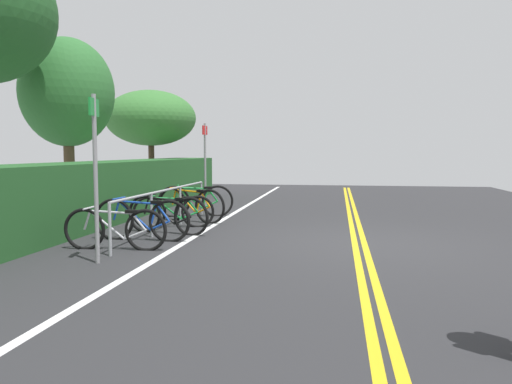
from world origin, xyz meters
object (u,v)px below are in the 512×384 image
(bicycle_2, at_px, (167,215))
(bicycle_4, at_px, (191,205))
(bicycle_0, at_px, (115,229))
(tree_far_right, at_px, (67,93))
(sign_post_far, at_px, (205,158))
(bike_rack, at_px, (167,199))
(bicycle_3, at_px, (174,211))
(bicycle_1, at_px, (141,220))
(sign_post_near, at_px, (95,163))
(tree_extra, at_px, (151,118))
(bicycle_5, at_px, (196,201))

(bicycle_2, xyz_separation_m, bicycle_4, (1.61, 0.02, 0.01))
(bicycle_0, xyz_separation_m, bicycle_2, (1.65, -0.29, 0.03))
(tree_far_right, bearing_deg, bicycle_4, -109.14)
(sign_post_far, bearing_deg, bicycle_0, -179.51)
(bicycle_2, distance_m, bicycle_4, 1.61)
(bicycle_4, distance_m, sign_post_far, 2.62)
(bike_rack, height_order, tree_far_right, tree_far_right)
(bike_rack, bearing_deg, bicycle_3, -4.03)
(bike_rack, bearing_deg, bicycle_2, -160.04)
(bicycle_1, xyz_separation_m, bicycle_3, (1.54, -0.07, -0.04))
(bicycle_2, distance_m, sign_post_far, 4.15)
(bicycle_1, height_order, sign_post_far, sign_post_far)
(bicycle_2, xyz_separation_m, tree_far_right, (2.86, 3.62, 2.68))
(bike_rack, bearing_deg, bicycle_0, 176.18)
(bicycle_1, distance_m, sign_post_far, 4.91)
(bicycle_1, bearing_deg, bike_rack, -2.25)
(bicycle_3, xyz_separation_m, tree_far_right, (2.12, 3.50, 2.71))
(bicycle_1, distance_m, bicycle_2, 0.82)
(bicycle_1, xyz_separation_m, bicycle_2, (0.79, -0.19, -0.01))
(bicycle_0, xyz_separation_m, bicycle_3, (2.40, -0.16, -0.00))
(bicycle_4, distance_m, sign_post_near, 4.34)
(bicycle_0, height_order, sign_post_far, sign_post_far)
(bicycle_1, xyz_separation_m, tree_extra, (8.18, 2.96, 2.33))
(bicycle_4, relative_size, sign_post_near, 0.73)
(bicycle_1, distance_m, tree_far_right, 5.68)
(bike_rack, distance_m, tree_extra, 7.88)
(bicycle_0, distance_m, bicycle_5, 4.16)
(bicycle_1, height_order, bicycle_5, bicycle_5)
(bicycle_1, relative_size, bicycle_4, 1.05)
(bicycle_1, bearing_deg, bicycle_2, -13.79)
(bicycle_4, bearing_deg, bicycle_2, -179.20)
(tree_far_right, bearing_deg, bicycle_5, -95.95)
(bicycle_1, bearing_deg, sign_post_near, -177.27)
(bike_rack, xyz_separation_m, bicycle_1, (-1.20, 0.05, -0.26))
(tree_extra, bearing_deg, bicycle_0, -162.41)
(bicycle_0, distance_m, tree_far_right, 6.23)
(bicycle_0, distance_m, sign_post_near, 1.44)
(bicycle_3, distance_m, tree_far_right, 4.90)
(bicycle_0, relative_size, bicycle_5, 0.98)
(bike_rack, distance_m, tree_far_right, 4.89)
(tree_far_right, bearing_deg, bike_rack, -125.29)
(bicycle_3, bearing_deg, tree_extra, 24.51)
(bicycle_0, distance_m, bicycle_1, 0.87)
(bicycle_3, distance_m, bicycle_4, 0.87)
(bicycle_0, bearing_deg, tree_extra, 17.59)
(bike_rack, xyz_separation_m, tree_extra, (6.99, 3.00, 2.07))
(bicycle_2, distance_m, sign_post_near, 2.80)
(bicycle_1, height_order, tree_extra, tree_extra)
(bicycle_2, distance_m, tree_extra, 8.37)
(bike_rack, relative_size, bicycle_3, 3.16)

